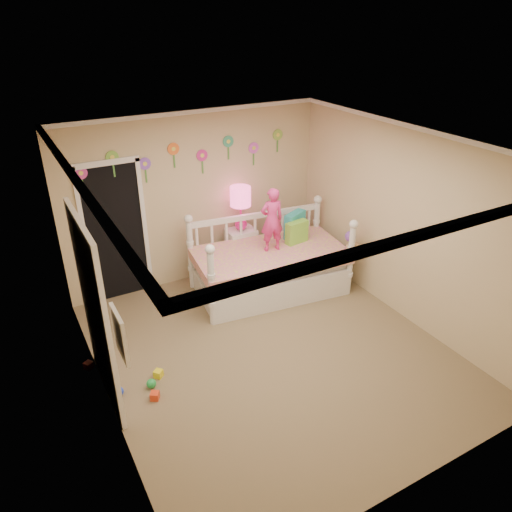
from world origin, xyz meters
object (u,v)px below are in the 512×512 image
child (272,220)px  table_lamp (241,202)px  daybed (270,254)px  nightstand (241,251)px

child → table_lamp: size_ratio=1.35×
daybed → table_lamp: size_ratio=3.18×
daybed → nightstand: 0.76m
table_lamp → nightstand: bearing=0.0°
table_lamp → child: bearing=-79.7°
daybed → table_lamp: (-0.10, 0.72, 0.60)m
child → table_lamp: child is taller
daybed → nightstand: size_ratio=3.02×
nightstand → table_lamp: bearing=0.0°
child → table_lamp: (-0.13, 0.72, 0.06)m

